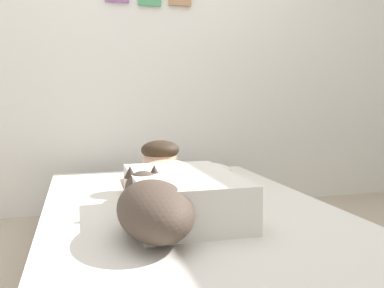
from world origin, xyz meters
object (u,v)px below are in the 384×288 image
at_px(person_lying, 176,185).
at_px(cell_phone, 230,195).
at_px(dog, 153,207).
at_px(bed, 189,241).
at_px(coffee_cup, 202,182).
at_px(pillow, 190,172).

relative_size(person_lying, cell_phone, 6.57).
distance_m(person_lying, cell_phone, 0.37).
bearing_deg(dog, bed, 57.28).
relative_size(bed, coffee_cup, 16.64).
xyz_separation_m(person_lying, dog, (-0.16, -0.34, -0.00)).
distance_m(bed, dog, 0.50).
bearing_deg(dog, cell_phone, 45.80).
xyz_separation_m(bed, pillow, (0.16, 0.58, 0.22)).
distance_m(pillow, cell_phone, 0.45).
xyz_separation_m(bed, dog, (-0.23, -0.35, 0.27)).
bearing_deg(pillow, bed, -105.56).
xyz_separation_m(pillow, cell_phone, (0.09, -0.44, -0.05)).
bearing_deg(cell_phone, coffee_cup, 111.45).
bearing_deg(cell_phone, person_lying, -154.09).
bearing_deg(coffee_cup, bed, -115.64).
relative_size(dog, cell_phone, 4.11).
bearing_deg(coffee_cup, person_lying, -122.48).
bearing_deg(dog, pillow, 67.40).
height_order(bed, cell_phone, cell_phone).
height_order(bed, coffee_cup, coffee_cup).
xyz_separation_m(bed, cell_phone, (0.25, 0.14, 0.17)).
relative_size(coffee_cup, cell_phone, 0.89).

